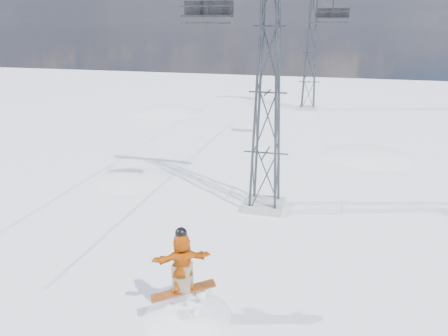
% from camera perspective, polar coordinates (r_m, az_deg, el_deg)
% --- Properties ---
extents(ground, '(120.00, 120.00, 0.00)m').
position_cam_1_polar(ground, '(14.36, -3.86, -17.53)').
color(ground, white).
rests_on(ground, ground).
extents(snow_terrain, '(39.00, 37.00, 22.00)m').
position_cam_1_polar(snow_terrain, '(37.89, -0.10, -9.75)').
color(snow_terrain, white).
rests_on(snow_terrain, ground).
extents(lift_tower_near, '(5.20, 1.80, 11.43)m').
position_cam_1_polar(lift_tower_near, '(19.40, 5.73, 9.70)').
color(lift_tower_near, '#999999').
rests_on(lift_tower_near, ground).
extents(lift_tower_far, '(5.20, 1.80, 11.43)m').
position_cam_1_polar(lift_tower_far, '(44.13, 11.26, 14.47)').
color(lift_tower_far, '#999999').
rests_on(lift_tower_far, ground).
extents(lift_chair_near, '(2.01, 0.58, 2.49)m').
position_cam_1_polar(lift_chair_near, '(18.06, -2.16, 19.90)').
color(lift_chair_near, black).
rests_on(lift_chair_near, ground).
extents(lift_chair_mid, '(2.02, 0.58, 2.51)m').
position_cam_1_polar(lift_chair_mid, '(29.38, 14.00, 18.92)').
color(lift_chair_mid, black).
rests_on(lift_chair_mid, ground).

